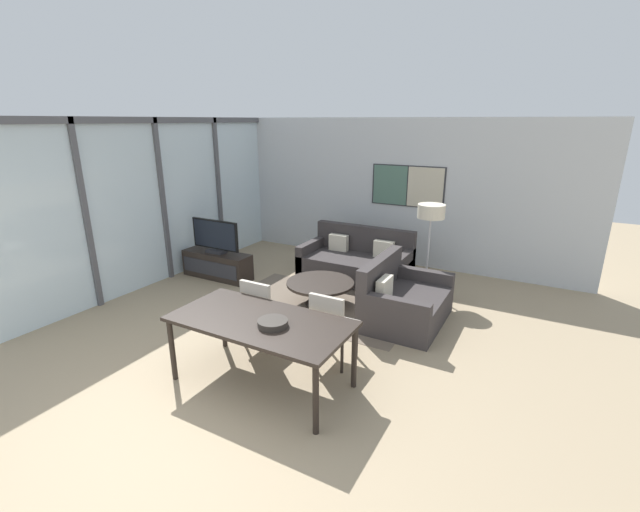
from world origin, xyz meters
name	(u,v)px	position (x,y,z in m)	size (l,w,h in m)	color
ground_plane	(176,426)	(0.00, 0.00, 0.00)	(24.00, 24.00, 0.00)	#9E896B
wall_back	(391,192)	(0.01, 5.70, 1.40)	(7.35, 0.09, 2.80)	silver
window_wall_left	(161,194)	(-3.17, 2.85, 1.53)	(0.07, 5.70, 2.80)	silver
area_rug	(320,305)	(-0.14, 3.08, 0.00)	(2.87, 1.66, 0.01)	#706051
tv_console	(217,265)	(-2.37, 3.25, 0.24)	(1.33, 0.42, 0.47)	black
television	(215,237)	(-2.37, 3.25, 0.77)	(1.00, 0.20, 0.60)	#2D2D33
sofa_main	(357,263)	(-0.14, 4.46, 0.28)	(1.91, 0.99, 0.90)	#383333
sofa_side	(401,302)	(1.12, 3.16, 0.28)	(0.99, 1.38, 0.90)	#383333
coffee_table	(320,288)	(-0.14, 3.08, 0.29)	(1.04, 1.04, 0.38)	black
dining_table	(261,325)	(0.31, 0.97, 0.69)	(1.92, 0.95, 0.76)	black
dining_chair_left	(262,308)	(-0.16, 1.63, 0.52)	(0.46, 0.46, 0.90)	#B2A899
dining_chair_centre	(331,323)	(0.78, 1.68, 0.52)	(0.46, 0.46, 0.90)	#B2A899
fruit_bowl	(273,323)	(0.51, 0.91, 0.80)	(0.31, 0.31, 0.07)	#332D28
floor_lamp	(431,216)	(1.14, 4.42, 1.29)	(0.43, 0.43, 1.48)	#2D2D33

